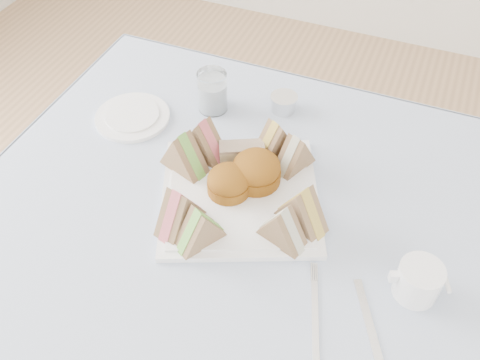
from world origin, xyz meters
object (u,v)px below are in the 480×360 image
at_px(creamer_jug, 418,281).
at_px(serving_plate, 240,196).
at_px(table, 227,330).
at_px(water_glass, 212,91).

bearing_deg(creamer_jug, serving_plate, 143.91).
distance_m(serving_plate, creamer_jug, 0.36).
bearing_deg(table, water_glass, 117.07).
bearing_deg(water_glass, creamer_jug, -31.63).
bearing_deg(water_glass, serving_plate, -55.10).
distance_m(table, water_glass, 0.55).
xyz_separation_m(table, water_glass, (-0.16, 0.32, 0.42)).
xyz_separation_m(table, serving_plate, (-0.00, 0.09, 0.38)).
height_order(table, creamer_jug, creamer_jug).
height_order(table, serving_plate, serving_plate).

